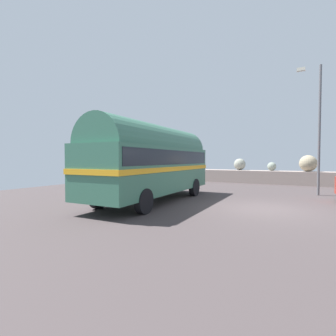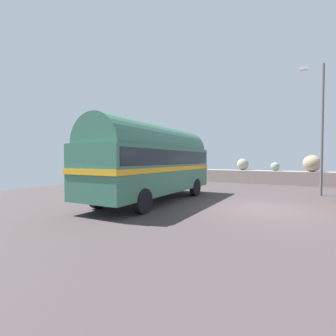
% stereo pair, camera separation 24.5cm
% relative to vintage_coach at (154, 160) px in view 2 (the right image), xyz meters
% --- Properties ---
extents(ground, '(32.00, 26.00, 0.02)m').
position_rel_vintage_coach_xyz_m(ground, '(4.90, 0.65, -2.04)').
color(ground, '#3F3636').
extents(breakwater, '(31.36, 2.23, 2.41)m').
position_rel_vintage_coach_xyz_m(breakwater, '(4.71, 12.44, -1.35)').
color(breakwater, gray).
rests_on(breakwater, ground).
extents(vintage_coach, '(2.78, 8.68, 3.70)m').
position_rel_vintage_coach_xyz_m(vintage_coach, '(0.00, 0.00, 0.00)').
color(vintage_coach, black).
rests_on(vintage_coach, ground).
extents(lamp_post, '(1.26, 0.24, 7.36)m').
position_rel_vintage_coach_xyz_m(lamp_post, '(6.93, 6.34, 2.05)').
color(lamp_post, '#5B5B60').
rests_on(lamp_post, ground).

